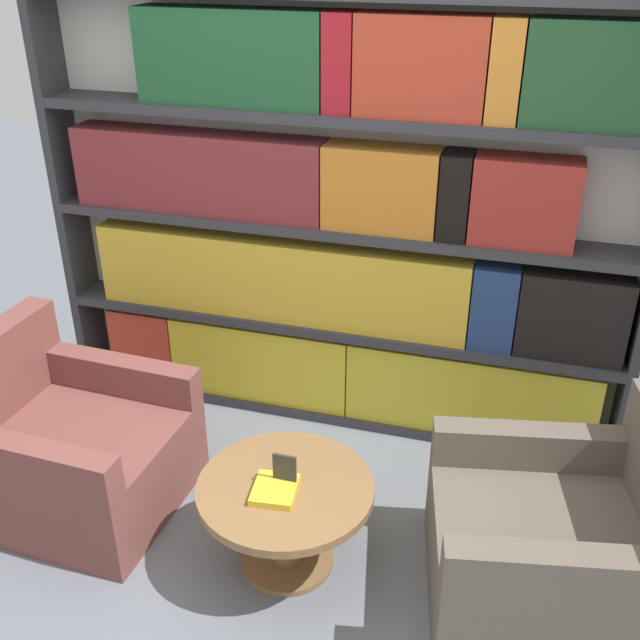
# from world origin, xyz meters

# --- Properties ---
(ground_plane) EXTENTS (14.00, 14.00, 0.00)m
(ground_plane) POSITION_xyz_m (0.00, 0.00, 0.00)
(ground_plane) COLOR slate
(bookshelf) EXTENTS (3.09, 0.30, 2.25)m
(bookshelf) POSITION_xyz_m (0.04, 1.38, 1.08)
(bookshelf) COLOR silver
(bookshelf) RESTS_ON ground_plane
(armchair_left) EXTENTS (0.97, 0.87, 0.84)m
(armchair_left) POSITION_xyz_m (-1.01, 0.30, 0.28)
(armchair_left) COLOR brown
(armchair_left) RESTS_ON ground_plane
(armchair_right) EXTENTS (1.08, 1.00, 0.84)m
(armchair_right) POSITION_xyz_m (1.24, 0.30, 0.28)
(armchair_right) COLOR brown
(armchair_right) RESTS_ON ground_plane
(coffee_table) EXTENTS (0.74, 0.74, 0.43)m
(coffee_table) POSITION_xyz_m (0.12, 0.18, 0.31)
(coffee_table) COLOR brown
(coffee_table) RESTS_ON ground_plane
(table_sign) EXTENTS (0.10, 0.06, 0.15)m
(table_sign) POSITION_xyz_m (0.12, 0.18, 0.50)
(table_sign) COLOR black
(table_sign) RESTS_ON coffee_table
(stray_book) EXTENTS (0.20, 0.22, 0.03)m
(stray_book) POSITION_xyz_m (0.09, 0.13, 0.45)
(stray_book) COLOR gold
(stray_book) RESTS_ON coffee_table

